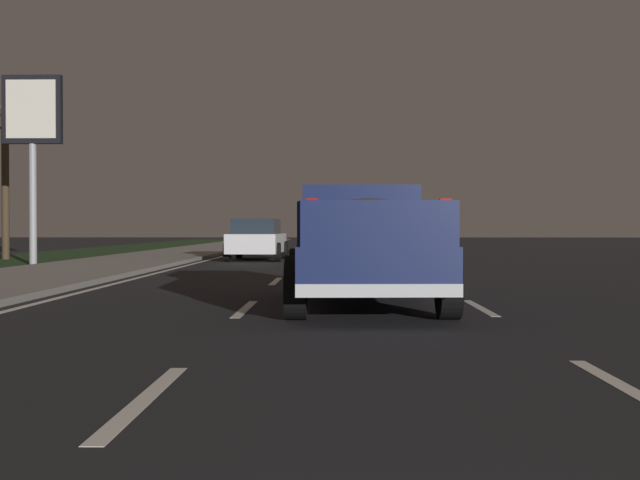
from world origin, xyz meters
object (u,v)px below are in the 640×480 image
Objects in this scene: sedan_green at (339,237)px; bare_tree_far at (5,181)px; sedan_white at (257,239)px; gas_price_sign at (32,124)px; pickup_truck at (362,242)px.

sedan_green is 0.73× the size of bare_tree_far.
gas_price_sign reaches higher than sedan_white.
gas_price_sign is 5.60m from bare_tree_far.
sedan_green is 0.73× the size of gas_price_sign.
bare_tree_far is at bearing 36.53° from pickup_truck.
sedan_white is at bearing -92.04° from bare_tree_far.
sedan_green is at bearing 0.62° from pickup_truck.
pickup_truck is 0.90× the size of gas_price_sign.
gas_price_sign is at bearing -148.02° from bare_tree_far.
sedan_white is 0.73× the size of gas_price_sign.
sedan_white is at bearing 151.35° from sedan_green.
sedan_white and sedan_green have the same top height.
pickup_truck reaches higher than sedan_green.
gas_price_sign is at bearing 121.76° from sedan_white.
pickup_truck reaches higher than sedan_white.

